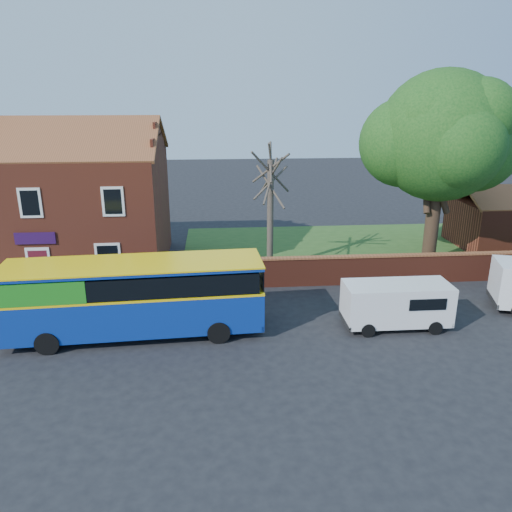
{
  "coord_description": "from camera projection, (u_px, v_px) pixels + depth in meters",
  "views": [
    {
      "loc": [
        2.15,
        -17.42,
        9.78
      ],
      "look_at": [
        3.95,
        5.0,
        2.37
      ],
      "focal_mm": 35.0,
      "sensor_mm": 36.0,
      "label": 1
    }
  ],
  "objects": [
    {
      "name": "bare_tree",
      "position": [
        270.0,
        210.0,
        27.82
      ],
      "size": [
        2.58,
        3.07,
        6.87
      ],
      "color": "#4C4238",
      "rests_on": "ground"
    },
    {
      "name": "grass_strip",
      "position": [
        384.0,
        249.0,
        32.68
      ],
      "size": [
        26.0,
        12.0,
        0.04
      ],
      "primitive_type": "cube",
      "color": "#426B28",
      "rests_on": "ground"
    },
    {
      "name": "pavement",
      "position": [
        31.0,
        302.0,
        24.28
      ],
      "size": [
        18.0,
        3.5,
        0.12
      ],
      "primitive_type": "cube",
      "color": "gray",
      "rests_on": "ground"
    },
    {
      "name": "ground",
      "position": [
        165.0,
        356.0,
        19.39
      ],
      "size": [
        120.0,
        120.0,
        0.0
      ],
      "primitive_type": "plane",
      "color": "black",
      "rests_on": "ground"
    },
    {
      "name": "van_near",
      "position": [
        397.0,
        303.0,
        21.54
      ],
      "size": [
        4.54,
        1.91,
        1.99
      ],
      "rotation": [
        0.0,
        0.0,
        0.0
      ],
      "color": "white",
      "rests_on": "ground"
    },
    {
      "name": "large_tree",
      "position": [
        441.0,
        140.0,
        27.72
      ],
      "size": [
        9.08,
        7.18,
        11.07
      ],
      "color": "black",
      "rests_on": "ground"
    },
    {
      "name": "boundary_wall",
      "position": [
        421.0,
        268.0,
        26.75
      ],
      "size": [
        22.0,
        0.38,
        1.6
      ],
      "color": "maroon",
      "rests_on": "ground"
    },
    {
      "name": "bus",
      "position": [
        127.0,
        295.0,
        20.58
      ],
      "size": [
        10.64,
        3.26,
        3.2
      ],
      "rotation": [
        0.0,
        0.0,
        0.06
      ],
      "color": "navy",
      "rests_on": "ground"
    },
    {
      "name": "kerb",
      "position": [
        18.0,
        317.0,
        22.62
      ],
      "size": [
        18.0,
        0.15,
        0.14
      ],
      "primitive_type": "cube",
      "color": "slate",
      "rests_on": "ground"
    },
    {
      "name": "shop_building",
      "position": [
        57.0,
        208.0,
        28.67
      ],
      "size": [
        12.3,
        8.13,
        10.5
      ],
      "color": "brown",
      "rests_on": "ground"
    }
  ]
}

